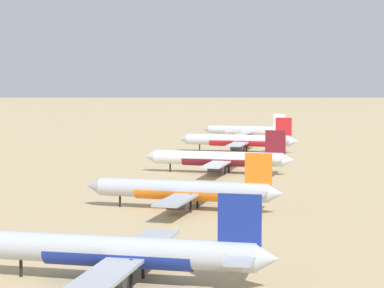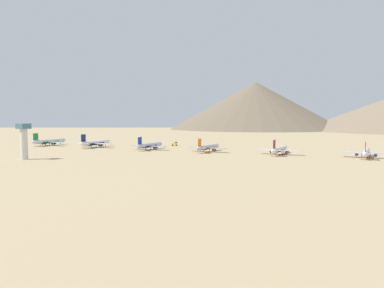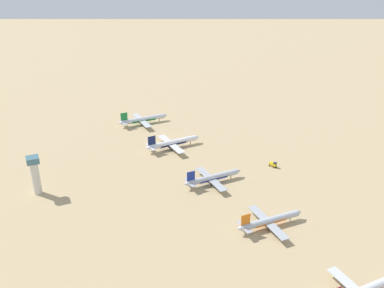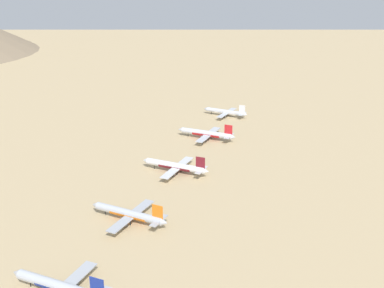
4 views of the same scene
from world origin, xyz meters
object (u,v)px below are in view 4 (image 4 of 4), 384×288
Objects in this scene: parked_jet_0 at (226,112)px; parked_jet_4 at (61,287)px; parked_jet_1 at (207,134)px; parked_jet_2 at (176,166)px; parked_jet_3 at (129,214)px.

parked_jet_4 reaches higher than parked_jet_0.
parked_jet_1 is at bearing -83.96° from parked_jet_4.
parked_jet_2 reaches higher than parked_jet_0.
parked_jet_1 is (-7.80, 57.62, 0.42)m from parked_jet_0.
parked_jet_0 is 58.14m from parked_jet_1.
parked_jet_1 reaches higher than parked_jet_4.
parked_jet_3 is at bearing -83.37° from parked_jet_4.
parked_jet_4 is at bearing 96.04° from parked_jet_1.
parked_jet_2 is (-6.27, 60.54, -0.08)m from parked_jet_1.
parked_jet_4 reaches higher than parked_jet_3.
parked_jet_0 is 0.90× the size of parked_jet_1.
parked_jet_3 is 54.46m from parked_jet_4.
parked_jet_0 is 0.94× the size of parked_jet_3.
parked_jet_2 reaches higher than parked_jet_3.
parked_jet_0 is at bearing -83.54° from parked_jet_4.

